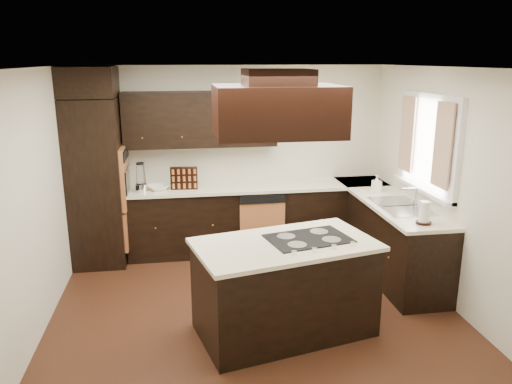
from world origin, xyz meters
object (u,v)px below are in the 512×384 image
range_hood (277,111)px  oven_column (97,183)px  spice_rack (184,178)px  island (284,289)px

range_hood → oven_column: bearing=129.7°
spice_rack → oven_column: bearing=-171.3°
oven_column → range_hood: bearing=-50.3°
island → spice_rack: (-0.90, 2.14, 0.63)m
spice_rack → range_hood: bearing=-65.0°
oven_column → range_hood: range_hood is taller
range_hood → spice_rack: 2.66m
oven_column → spice_rack: 1.10m
range_hood → spice_rack: (-0.77, 2.30, -1.09)m
oven_column → range_hood: (1.88, -2.25, 1.10)m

